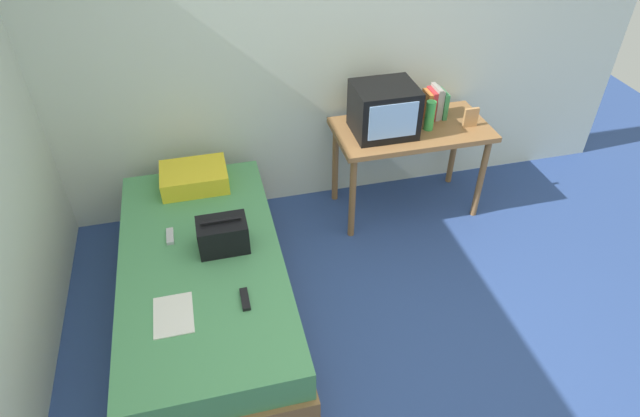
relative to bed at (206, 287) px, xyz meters
The scene contains 13 objects.
ground_plane 1.32m from the bed, 38.76° to the right, with size 8.00×8.00×0.00m, color #2D4784.
wall_back 1.88m from the bed, 49.83° to the left, with size 5.20×0.10×2.60m, color silver.
bed is the anchor object (origin of this frame).
desk 1.87m from the bed, 25.45° to the left, with size 1.16×0.60×0.75m.
tv 1.74m from the bed, 28.84° to the left, with size 0.44×0.39×0.36m.
water_bottle 1.99m from the bed, 22.64° to the left, with size 0.07×0.07×0.22m, color green.
book_row 2.15m from the bed, 25.76° to the left, with size 0.16×0.16×0.25m.
picture_frame 2.25m from the bed, 18.53° to the left, with size 0.11×0.02×0.15m, color #B27F4C.
pillow 0.83m from the bed, 88.51° to the left, with size 0.46×0.34×0.14m, color yellow.
handbag 0.40m from the bed, 19.10° to the left, with size 0.30×0.20×0.23m.
magazine 0.53m from the bed, 112.19° to the right, with size 0.21×0.29×0.01m, color white.
remote_dark 0.54m from the bed, 62.22° to the right, with size 0.04×0.16×0.02m, color black.
remote_silver 0.39m from the bed, 126.99° to the left, with size 0.04×0.14×0.02m, color #B7B7BC.
Camera 1 is at (-0.87, -1.65, 2.76)m, focal length 30.14 mm.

